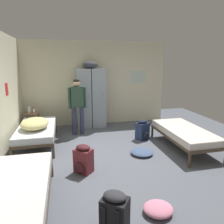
{
  "coord_description": "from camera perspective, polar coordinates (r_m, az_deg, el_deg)",
  "views": [
    {
      "loc": [
        -1.04,
        -4.28,
        2.06
      ],
      "look_at": [
        0.0,
        0.26,
        0.95
      ],
      "focal_mm": 34.01,
      "sensor_mm": 36.0,
      "label": 1
    }
  ],
  "objects": [
    {
      "name": "ground_plane",
      "position": [
        4.86,
        0.7,
        -11.67
      ],
      "size": [
        8.39,
        8.39,
        0.0
      ],
      "primitive_type": "plane",
      "color": "#565B66"
    },
    {
      "name": "bed_left_front",
      "position": [
        3.31,
        -24.66,
        -18.45
      ],
      "size": [
        0.9,
        1.9,
        0.49
      ],
      "color": "#473828",
      "rests_on": "ground_plane"
    },
    {
      "name": "water_bottle",
      "position": [
        6.78,
        -21.45,
        0.69
      ],
      "size": [
        0.07,
        0.07,
        0.24
      ],
      "color": "white",
      "rests_on": "shelf_unit"
    },
    {
      "name": "backpack_black",
      "position": [
        2.87,
        0.86,
        -25.47
      ],
      "size": [
        0.41,
        0.42,
        0.55
      ],
      "color": "black",
      "rests_on": "ground_plane"
    },
    {
      "name": "room_backdrop",
      "position": [
        5.59,
        -14.75,
        5.69
      ],
      "size": [
        4.72,
        5.3,
        2.71
      ],
      "color": "beige",
      "rests_on": "ground_plane"
    },
    {
      "name": "backpack_navy",
      "position": [
        5.8,
        8.26,
        -4.82
      ],
      "size": [
        0.39,
        0.4,
        0.55
      ],
      "color": "navy",
      "rests_on": "ground_plane"
    },
    {
      "name": "locker_bank",
      "position": [
        6.76,
        -5.7,
        4.05
      ],
      "size": [
        0.9,
        0.55,
        2.07
      ],
      "color": "#8C99A3",
      "rests_on": "ground_plane"
    },
    {
      "name": "clothes_pile_denim",
      "position": [
        4.96,
        8.06,
        -10.65
      ],
      "size": [
        0.51,
        0.51,
        0.1
      ],
      "color": "#42567A",
      "rests_on": "ground_plane"
    },
    {
      "name": "bed_right",
      "position": [
        5.44,
        18.85,
        -5.33
      ],
      "size": [
        0.9,
        1.9,
        0.49
      ],
      "color": "#473828",
      "rests_on": "ground_plane"
    },
    {
      "name": "bedding_heap",
      "position": [
        5.43,
        -20.07,
        -2.91
      ],
      "size": [
        0.65,
        0.84,
        0.24
      ],
      "color": "#D1C67F",
      "rests_on": "bed_left_rear"
    },
    {
      "name": "shelf_unit",
      "position": [
        6.82,
        -20.57,
        -2.04
      ],
      "size": [
        0.38,
        0.3,
        0.57
      ],
      "color": "#99704C",
      "rests_on": "ground_plane"
    },
    {
      "name": "lotion_bottle",
      "position": [
        6.7,
        -20.23,
        0.38
      ],
      "size": [
        0.06,
        0.06,
        0.17
      ],
      "color": "beige",
      "rests_on": "shelf_unit"
    },
    {
      "name": "person_traveler",
      "position": [
        6.06,
        -9.32,
        2.78
      ],
      "size": [
        0.5,
        0.21,
        1.59
      ],
      "color": "#2D334C",
      "rests_on": "ground_plane"
    },
    {
      "name": "bed_left_rear",
      "position": [
        5.68,
        -19.54,
        -4.59
      ],
      "size": [
        0.9,
        1.9,
        0.49
      ],
      "color": "#473828",
      "rests_on": "ground_plane"
    },
    {
      "name": "backpack_maroon",
      "position": [
        4.13,
        -7.76,
        -12.55
      ],
      "size": [
        0.42,
        0.42,
        0.55
      ],
      "color": "maroon",
      "rests_on": "ground_plane"
    },
    {
      "name": "clothes_pile_pink",
      "position": [
        3.3,
        12.29,
        -24.09
      ],
      "size": [
        0.42,
        0.39,
        0.13
      ],
      "color": "pink",
      "rests_on": "ground_plane"
    }
  ]
}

